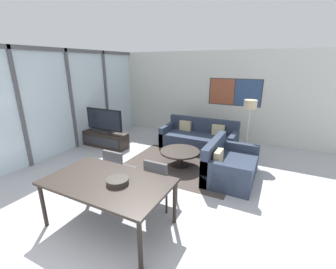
{
  "coord_description": "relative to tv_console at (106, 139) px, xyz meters",
  "views": [
    {
      "loc": [
        2.08,
        -1.57,
        2.42
      ],
      "look_at": [
        0.01,
        2.55,
        0.95
      ],
      "focal_mm": 24.0,
      "sensor_mm": 36.0,
      "label": 1
    }
  ],
  "objects": [
    {
      "name": "ground_plane",
      "position": [
        2.48,
        -3.3,
        -0.23
      ],
      "size": [
        24.0,
        24.0,
        0.0
      ],
      "primitive_type": "plane",
      "color": "#B2B2B7"
    },
    {
      "name": "floor_lamp",
      "position": [
        3.89,
        1.08,
        1.06
      ],
      "size": [
        0.32,
        0.32,
        1.54
      ],
      "color": "#2D2D33",
      "rests_on": "ground_plane"
    },
    {
      "name": "fruit_bowl",
      "position": [
        2.62,
        -2.64,
        0.58
      ],
      "size": [
        0.32,
        0.32,
        0.08
      ],
      "color": "#332D28",
      "rests_on": "dining_table"
    },
    {
      "name": "coffee_table",
      "position": [
        2.54,
        -0.22,
        0.07
      ],
      "size": [
        0.96,
        0.96,
        0.39
      ],
      "color": "black",
      "rests_on": "ground_plane"
    },
    {
      "name": "window_wall_left",
      "position": [
        -0.76,
        -0.44,
        1.31
      ],
      "size": [
        0.07,
        5.72,
        2.8
      ],
      "color": "silver",
      "rests_on": "ground_plane"
    },
    {
      "name": "sofa_side",
      "position": [
        3.71,
        -0.28,
        0.05
      ],
      "size": [
        0.97,
        1.47,
        0.83
      ],
      "rotation": [
        0.0,
        0.0,
        1.57
      ],
      "color": "#2D384C",
      "rests_on": "ground_plane"
    },
    {
      "name": "tv_console",
      "position": [
        0.0,
        0.0,
        0.0
      ],
      "size": [
        1.42,
        0.46,
        0.45
      ],
      "color": "black",
      "rests_on": "ground_plane"
    },
    {
      "name": "dining_table",
      "position": [
        2.43,
        -2.64,
        0.48
      ],
      "size": [
        1.87,
        1.08,
        0.76
      ],
      "color": "black",
      "rests_on": "ground_plane"
    },
    {
      "name": "area_rug",
      "position": [
        2.54,
        -0.22,
        -0.22
      ],
      "size": [
        2.66,
        1.99,
        0.01
      ],
      "color": "#473D38",
      "rests_on": "ground_plane"
    },
    {
      "name": "dining_chair_left",
      "position": [
        1.97,
        -1.85,
        0.28
      ],
      "size": [
        0.46,
        0.46,
        0.9
      ],
      "color": "#4C4C51",
      "rests_on": "ground_plane"
    },
    {
      "name": "television",
      "position": [
        0.0,
        0.0,
        0.58
      ],
      "size": [
        1.26,
        0.2,
        0.7
      ],
      "color": "#2D2D33",
      "rests_on": "tv_console"
    },
    {
      "name": "dining_chair_centre",
      "position": [
        2.89,
        -1.89,
        0.28
      ],
      "size": [
        0.46,
        0.46,
        0.9
      ],
      "color": "#4C4C51",
      "rests_on": "ground_plane"
    },
    {
      "name": "wall_back",
      "position": [
        2.51,
        2.42,
        1.18
      ],
      "size": [
        7.5,
        0.09,
        2.8
      ],
      "color": "silver",
      "rests_on": "ground_plane"
    },
    {
      "name": "sofa_main",
      "position": [
        2.54,
        1.22,
        0.05
      ],
      "size": [
        2.16,
        0.97,
        0.83
      ],
      "color": "#2D384C",
      "rests_on": "ground_plane"
    }
  ]
}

